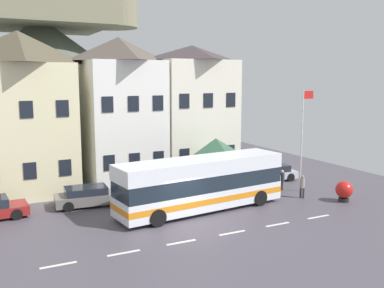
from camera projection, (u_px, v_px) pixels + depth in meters
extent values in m
cube|color=#4E4854|center=(194.00, 229.00, 23.83)|extent=(40.00, 60.00, 0.06)
cube|color=silver|center=(58.00, 265.00, 19.12)|extent=(1.60, 0.20, 0.01)
cube|color=silver|center=(124.00, 253.00, 20.44)|extent=(1.60, 0.20, 0.01)
cube|color=silver|center=(181.00, 242.00, 21.76)|extent=(1.60, 0.20, 0.01)
cube|color=silver|center=(232.00, 233.00, 23.09)|extent=(1.60, 0.20, 0.01)
cube|color=silver|center=(278.00, 224.00, 24.41)|extent=(1.60, 0.20, 0.01)
cube|color=silver|center=(318.00, 217.00, 25.73)|extent=(1.60, 0.20, 0.01)
cube|color=beige|center=(23.00, 129.00, 30.85)|extent=(6.73, 6.86, 9.18)
pyramid|color=brown|center=(18.00, 47.00, 29.98)|extent=(6.73, 6.86, 2.24)
cube|color=black|center=(30.00, 171.00, 28.16)|extent=(0.80, 0.06, 1.10)
cube|color=black|center=(65.00, 168.00, 29.15)|extent=(0.80, 0.06, 1.10)
cube|color=black|center=(26.00, 109.00, 27.55)|extent=(0.80, 0.06, 1.10)
cube|color=black|center=(63.00, 108.00, 28.54)|extent=(0.80, 0.06, 1.10)
cube|color=white|center=(121.00, 123.00, 33.76)|extent=(5.63, 6.34, 9.44)
pyramid|color=brown|center=(119.00, 49.00, 32.90)|extent=(5.63, 6.34, 1.80)
cube|color=black|center=(109.00, 163.00, 30.47)|extent=(0.80, 0.06, 1.10)
cube|color=black|center=(135.00, 161.00, 31.30)|extent=(0.80, 0.06, 1.10)
cube|color=black|center=(159.00, 158.00, 32.13)|extent=(0.80, 0.06, 1.10)
cube|color=black|center=(108.00, 104.00, 29.85)|extent=(0.80, 0.06, 1.10)
cube|color=black|center=(134.00, 104.00, 30.68)|extent=(0.80, 0.06, 1.10)
cube|color=black|center=(158.00, 103.00, 31.50)|extent=(0.80, 0.06, 1.10)
cube|color=silver|center=(192.00, 119.00, 36.05)|extent=(6.11, 5.51, 9.58)
pyramid|color=#42393D|center=(192.00, 53.00, 35.23)|extent=(6.11, 5.51, 1.20)
cube|color=black|center=(185.00, 156.00, 33.06)|extent=(0.80, 0.06, 1.10)
cube|color=black|center=(208.00, 154.00, 33.96)|extent=(0.80, 0.06, 1.10)
cube|color=black|center=(230.00, 152.00, 34.86)|extent=(0.80, 0.06, 1.10)
cube|color=black|center=(185.00, 101.00, 32.43)|extent=(0.80, 0.06, 1.10)
cube|color=black|center=(208.00, 100.00, 33.33)|extent=(0.80, 0.06, 1.10)
cube|color=black|center=(231.00, 100.00, 34.23)|extent=(0.80, 0.06, 1.10)
cone|color=#566053|center=(43.00, 84.00, 49.60)|extent=(40.85, 40.85, 14.92)
cube|color=white|center=(201.00, 197.00, 26.95)|extent=(11.20, 3.72, 1.15)
cube|color=orange|center=(201.00, 196.00, 26.94)|extent=(11.22, 3.74, 0.36)
cube|color=#19232D|center=(201.00, 181.00, 26.79)|extent=(11.09, 3.67, 0.97)
cube|color=white|center=(201.00, 166.00, 26.65)|extent=(11.20, 3.72, 0.91)
cube|color=#19232D|center=(268.00, 170.00, 29.72)|extent=(0.29, 2.17, 0.93)
cylinder|color=black|center=(236.00, 190.00, 30.02)|extent=(1.02, 0.38, 1.00)
cylinder|color=black|center=(260.00, 198.00, 27.95)|extent=(1.02, 0.38, 1.00)
cylinder|color=black|center=(138.00, 207.00, 26.05)|extent=(1.02, 0.38, 1.00)
cylinder|color=black|center=(158.00, 218.00, 23.98)|extent=(1.02, 0.38, 1.00)
cylinder|color=#473D33|center=(185.00, 172.00, 32.27)|extent=(0.14, 0.14, 2.40)
cylinder|color=#473D33|center=(223.00, 168.00, 33.73)|extent=(0.14, 0.14, 2.40)
cylinder|color=#473D33|center=(206.00, 182.00, 29.35)|extent=(0.14, 0.14, 2.40)
cylinder|color=#473D33|center=(247.00, 177.00, 30.81)|extent=(0.14, 0.14, 2.40)
pyramid|color=#355F46|center=(216.00, 148.00, 31.24)|extent=(3.60, 3.60, 1.48)
cube|color=silver|center=(270.00, 175.00, 34.89)|extent=(4.36, 2.33, 0.57)
cube|color=#1E232D|center=(272.00, 168.00, 34.88)|extent=(2.68, 1.92, 0.50)
cylinder|color=black|center=(260.00, 180.00, 33.61)|extent=(0.66, 0.27, 0.64)
cylinder|color=black|center=(249.00, 175.00, 35.27)|extent=(0.66, 0.27, 0.64)
cylinder|color=black|center=(291.00, 177.00, 34.54)|extent=(0.66, 0.27, 0.64)
cylinder|color=black|center=(279.00, 173.00, 36.20)|extent=(0.66, 0.27, 0.64)
cylinder|color=black|center=(12.00, 207.00, 26.71)|extent=(0.65, 0.24, 0.64)
cylinder|color=black|center=(17.00, 214.00, 25.16)|extent=(0.65, 0.24, 0.64)
cube|color=slate|center=(90.00, 198.00, 27.96)|extent=(4.47, 2.19, 0.61)
cube|color=#1E232D|center=(86.00, 190.00, 27.80)|extent=(2.73, 1.83, 0.47)
cylinder|color=black|center=(109.00, 195.00, 29.33)|extent=(0.65, 0.25, 0.64)
cylinder|color=black|center=(115.00, 202.00, 27.71)|extent=(0.65, 0.25, 0.64)
cylinder|color=black|center=(65.00, 199.00, 28.27)|extent=(0.65, 0.25, 0.64)
cylinder|color=black|center=(68.00, 207.00, 26.65)|extent=(0.65, 0.25, 0.64)
cylinder|color=#38332D|center=(281.00, 185.00, 31.97)|extent=(0.13, 0.13, 0.72)
cylinder|color=#38332D|center=(282.00, 185.00, 31.76)|extent=(0.13, 0.13, 0.72)
cylinder|color=#232B38|center=(282.00, 177.00, 31.77)|extent=(0.35, 0.35, 0.60)
sphere|color=tan|center=(282.00, 172.00, 31.71)|extent=(0.24, 0.24, 0.24)
cylinder|color=#38332D|center=(303.00, 193.00, 29.67)|extent=(0.13, 0.13, 0.77)
cylinder|color=#38332D|center=(301.00, 192.00, 29.76)|extent=(0.13, 0.13, 0.77)
cylinder|color=gray|center=(302.00, 183.00, 29.62)|extent=(0.32, 0.32, 0.65)
sphere|color=#9E7A60|center=(303.00, 177.00, 29.55)|extent=(0.23, 0.23, 0.23)
cylinder|color=#38332D|center=(249.00, 189.00, 30.72)|extent=(0.15, 0.15, 0.76)
cylinder|color=#38332D|center=(250.00, 188.00, 30.91)|extent=(0.15, 0.15, 0.76)
cylinder|color=#7F6B56|center=(250.00, 180.00, 30.71)|extent=(0.33, 0.33, 0.63)
sphere|color=tan|center=(250.00, 174.00, 30.65)|extent=(0.23, 0.23, 0.23)
cylinder|color=#38332D|center=(277.00, 189.00, 30.72)|extent=(0.17, 0.17, 0.75)
cylinder|color=#38332D|center=(279.00, 190.00, 30.55)|extent=(0.17, 0.17, 0.75)
cylinder|color=gray|center=(278.00, 180.00, 30.53)|extent=(0.33, 0.33, 0.67)
sphere|color=tan|center=(278.00, 174.00, 30.47)|extent=(0.23, 0.23, 0.23)
cube|color=brown|center=(228.00, 177.00, 34.08)|extent=(1.68, 0.45, 0.08)
cube|color=brown|center=(227.00, 174.00, 34.24)|extent=(1.68, 0.06, 0.40)
cube|color=#2D2D33|center=(220.00, 181.00, 33.78)|extent=(0.08, 0.36, 0.45)
cube|color=#2D2D33|center=(236.00, 179.00, 34.45)|extent=(0.08, 0.36, 0.45)
cylinder|color=silver|center=(302.00, 141.00, 31.00)|extent=(0.10, 0.10, 7.34)
cube|color=red|center=(308.00, 95.00, 30.69)|extent=(0.90, 0.03, 0.56)
cylinder|color=black|center=(344.00, 200.00, 28.91)|extent=(0.69, 0.69, 0.25)
sphere|color=red|center=(344.00, 190.00, 28.80)|extent=(1.14, 1.14, 1.14)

